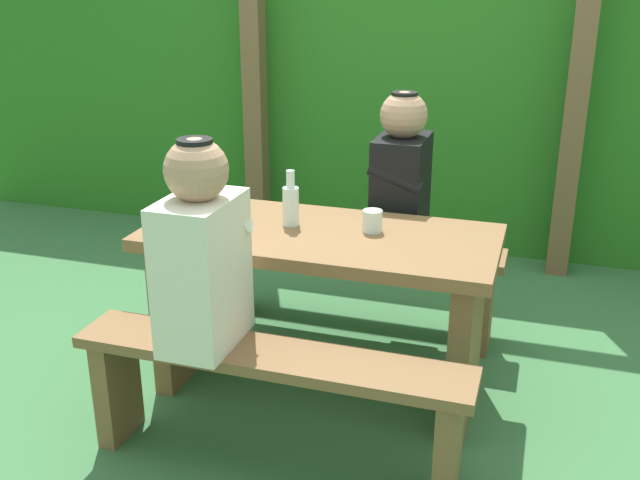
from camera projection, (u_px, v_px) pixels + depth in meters
ground_plane at (320, 386)px, 3.13m from camera, size 12.00×12.00×0.00m
hedge_backdrop at (424, 100)px, 4.87m from camera, size 6.40×0.99×1.72m
pergola_post_left at (255, 93)px, 4.52m from camera, size 0.12×0.12×1.91m
pergola_post_right at (575, 110)px, 3.97m from camera, size 0.12×0.12×1.91m
picnic_table at (320, 283)px, 2.96m from camera, size 1.40×0.64×0.70m
bench_near at (271, 385)px, 2.51m from camera, size 1.40×0.24×0.46m
bench_far at (355, 267)px, 3.52m from camera, size 1.40×0.24×0.46m
person_white_shirt at (202, 252)px, 2.42m from camera, size 0.25×0.35×0.72m
person_black_coat at (401, 178)px, 3.29m from camera, size 0.25×0.35×0.72m
drinking_glass at (372, 221)px, 2.87m from camera, size 0.08×0.08×0.09m
bottle_left at (291, 203)px, 2.93m from camera, size 0.07×0.07×0.23m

